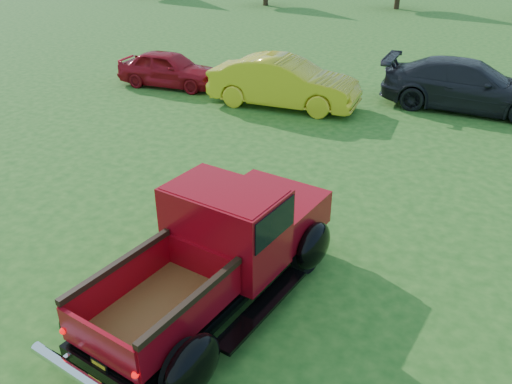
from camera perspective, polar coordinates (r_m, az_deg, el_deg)
name	(u,v)px	position (r m, az deg, el deg)	size (l,w,h in m)	color
ground	(252,256)	(8.48, -0.43, -7.36)	(120.00, 120.00, 0.00)	#1E4E16
pickup_truck	(226,243)	(7.35, -3.40, -5.89)	(2.80, 4.84, 1.71)	black
show_car_red	(169,69)	(18.04, -9.89, 13.72)	(1.45, 3.60, 1.23)	#A00E19
show_car_yellow	(284,82)	(15.60, 3.21, 12.40)	(1.59, 4.56, 1.50)	gold
show_car_grey	(468,85)	(16.61, 23.02, 11.16)	(2.05, 5.04, 1.46)	black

